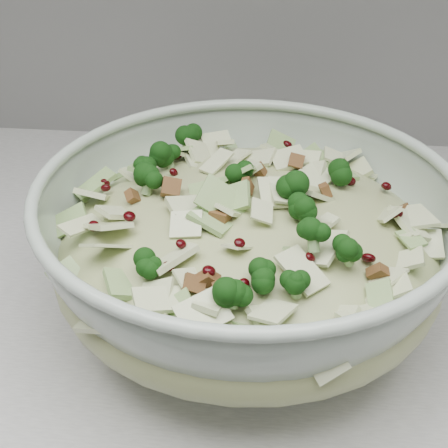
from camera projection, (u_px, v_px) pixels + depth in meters
The scene contains 2 objects.
mixing_bowl at pixel (247, 250), 0.53m from camera, with size 0.41×0.41×0.14m.
salad at pixel (248, 228), 0.52m from camera, with size 0.35×0.35×0.14m.
Camera 1 is at (-0.32, 1.17, 1.28)m, focal length 50.00 mm.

